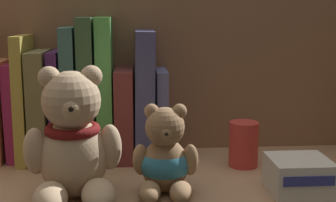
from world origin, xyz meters
The scene contains 16 objects.
shelf_board centered at (0.00, 0.00, 1.00)cm, with size 77.51×27.83×2.00cm, color #A87F5B.
shelf_back_panel centered at (0.00, 14.52, 16.78)cm, with size 79.91×1.20×33.57cm, color #8B6447.
book_4 centered at (-25.17, 10.60, 10.40)cm, with size 1.77×9.25×16.81cm, color #99205A.
book_5 centered at (-23.00, 10.60, 12.84)cm, with size 1.84×13.46×21.67cm, color #AC9A3F.
book_6 centered at (-20.25, 10.60, 11.54)cm, with size 2.91×14.13×19.07cm, color olive.
book_7 centered at (-17.56, 10.60, 11.50)cm, with size 1.72×12.13×19.00cm, color #502564.
book_8 centered at (-15.17, 10.60, 13.50)cm, with size 2.32×11.90×23.00cm, color #38625D.
book_9 centered at (-12.32, 10.60, 14.34)cm, with size 2.63×11.31×24.67cm, color #385A37.
book_10 centered at (-9.31, 10.60, 14.34)cm, with size 2.66×10.18×24.68cm, color #5ABD58.
book_11 centered at (-6.04, 10.60, 9.93)cm, with size 3.15×13.75×15.85cm, color brown.
book_12 centered at (-2.47, 10.60, 13.21)cm, with size 3.24×14.10×22.43cm, color #424472.
book_13 centered at (0.50, 10.60, 9.81)cm, with size 1.95×12.06×15.62cm, color slate.
teddy_bear_larger centered at (-12.63, -8.80, 9.87)cm, with size 13.61×13.99×18.44cm.
teddy_bear_smaller centered at (0.06, -7.72, 7.08)cm, with size 9.50×9.99×12.93cm.
pillar_candle centered at (13.92, 3.14, 5.78)cm, with size 4.92×4.92×7.55cm, color #C63833.
small_product_box centered at (19.11, -8.83, 4.50)cm, with size 8.39×8.09×4.99cm.
Camera 1 is at (-4.14, -69.86, 27.43)cm, focal length 49.16 mm.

